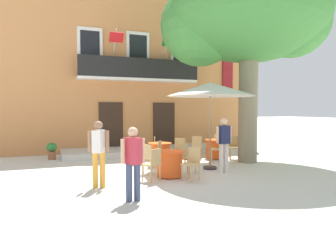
# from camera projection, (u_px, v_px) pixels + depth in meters

# --- Properties ---
(ground_plane) EXTENTS (120.00, 120.00, 0.00)m
(ground_plane) POSITION_uv_depth(u_px,v_px,m) (179.00, 170.00, 10.01)
(ground_plane) COLOR silver
(building_facade) EXTENTS (13.00, 5.09, 7.50)m
(building_facade) POSITION_uv_depth(u_px,v_px,m) (128.00, 76.00, 16.33)
(building_facade) COLOR #CC844C
(building_facade) RESTS_ON ground
(entrance_step_platform) EXTENTS (7.05, 2.14, 0.25)m
(entrance_step_platform) POSITION_uv_depth(u_px,v_px,m) (145.00, 151.00, 13.68)
(entrance_step_platform) COLOR silver
(entrance_step_platform) RESTS_ON ground
(plane_tree) EXTENTS (6.06, 5.32, 7.26)m
(plane_tree) POSITION_uv_depth(u_px,v_px,m) (246.00, 17.00, 11.23)
(plane_tree) COLOR #7F755B
(plane_tree) RESTS_ON ground
(cafe_table_near_tree) EXTENTS (0.86, 0.86, 0.76)m
(cafe_table_near_tree) POSITION_uv_depth(u_px,v_px,m) (170.00, 164.00, 8.92)
(cafe_table_near_tree) COLOR #EA561E
(cafe_table_near_tree) RESTS_ON ground
(cafe_chair_near_tree_0) EXTENTS (0.54, 0.54, 0.91)m
(cafe_chair_near_tree_0) POSITION_uv_depth(u_px,v_px,m) (153.00, 163.00, 8.31)
(cafe_chair_near_tree_0) COLOR tan
(cafe_chair_near_tree_0) RESTS_ON ground
(cafe_chair_near_tree_1) EXTENTS (0.54, 0.54, 0.91)m
(cafe_chair_near_tree_1) POSITION_uv_depth(u_px,v_px,m) (192.00, 161.00, 8.49)
(cafe_chair_near_tree_1) COLOR tan
(cafe_chair_near_tree_1) RESTS_ON ground
(cafe_chair_near_tree_2) EXTENTS (0.52, 0.52, 0.91)m
(cafe_chair_near_tree_2) POSITION_uv_depth(u_px,v_px,m) (186.00, 156.00, 9.47)
(cafe_chair_near_tree_2) COLOR tan
(cafe_chair_near_tree_2) RESTS_ON ground
(cafe_chair_near_tree_3) EXTENTS (0.54, 0.54, 0.91)m
(cafe_chair_near_tree_3) POSITION_uv_depth(u_px,v_px,m) (150.00, 157.00, 9.36)
(cafe_chair_near_tree_3) COLOR tan
(cafe_chair_near_tree_3) RESTS_ON ground
(cafe_table_middle) EXTENTS (0.86, 0.86, 0.76)m
(cafe_table_middle) POSITION_uv_depth(u_px,v_px,m) (160.00, 153.00, 11.12)
(cafe_table_middle) COLOR #EA561E
(cafe_table_middle) RESTS_ON ground
(cafe_chair_middle_0) EXTENTS (0.50, 0.50, 0.91)m
(cafe_chair_middle_0) POSITION_uv_depth(u_px,v_px,m) (180.00, 149.00, 11.24)
(cafe_chair_middle_0) COLOR tan
(cafe_chair_middle_0) RESTS_ON ground
(cafe_chair_middle_1) EXTENTS (0.50, 0.50, 0.91)m
(cafe_chair_middle_1) POSITION_uv_depth(u_px,v_px,m) (157.00, 147.00, 11.86)
(cafe_chair_middle_1) COLOR tan
(cafe_chair_middle_1) RESTS_ON ground
(cafe_chair_middle_2) EXTENTS (0.54, 0.54, 0.91)m
(cafe_chair_middle_2) POSITION_uv_depth(u_px,v_px,m) (139.00, 149.00, 11.11)
(cafe_chair_middle_2) COLOR tan
(cafe_chair_middle_2) RESTS_ON ground
(cafe_chair_middle_3) EXTENTS (0.55, 0.55, 0.91)m
(cafe_chair_middle_3) POSITION_uv_depth(u_px,v_px,m) (157.00, 152.00, 10.37)
(cafe_chair_middle_3) COLOR tan
(cafe_chair_middle_3) RESTS_ON ground
(cafe_table_front) EXTENTS (0.86, 0.86, 0.76)m
(cafe_table_front) POSITION_uv_depth(u_px,v_px,m) (216.00, 149.00, 12.32)
(cafe_table_front) COLOR #EA561E
(cafe_table_front) RESTS_ON ground
(cafe_chair_front_0) EXTENTS (0.54, 0.54, 0.91)m
(cafe_chair_front_0) POSITION_uv_depth(u_px,v_px,m) (197.00, 145.00, 12.31)
(cafe_chair_front_0) COLOR tan
(cafe_chair_front_0) RESTS_ON ground
(cafe_chair_front_1) EXTENTS (0.54, 0.54, 0.91)m
(cafe_chair_front_1) POSITION_uv_depth(u_px,v_px,m) (218.00, 148.00, 11.56)
(cafe_chair_front_1) COLOR tan
(cafe_chair_front_1) RESTS_ON ground
(cafe_chair_front_2) EXTENTS (0.56, 0.56, 0.91)m
(cafe_chair_front_2) POSITION_uv_depth(u_px,v_px,m) (235.00, 146.00, 12.17)
(cafe_chair_front_2) COLOR tan
(cafe_chair_front_2) RESTS_ON ground
(cafe_chair_front_3) EXTENTS (0.56, 0.56, 0.91)m
(cafe_chair_front_3) POSITION_uv_depth(u_px,v_px,m) (217.00, 143.00, 13.04)
(cafe_chair_front_3) COLOR tan
(cafe_chair_front_3) RESTS_ON ground
(cafe_umbrella) EXTENTS (2.90, 2.90, 2.85)m
(cafe_umbrella) POSITION_uv_depth(u_px,v_px,m) (210.00, 90.00, 10.00)
(cafe_umbrella) COLOR #997A56
(cafe_umbrella) RESTS_ON ground
(ground_planter_left) EXTENTS (0.39, 0.39, 0.67)m
(ground_planter_left) POSITION_uv_depth(u_px,v_px,m) (52.00, 150.00, 12.04)
(ground_planter_left) COLOR #995638
(ground_planter_left) RESTS_ON ground
(ground_planter_right) EXTENTS (0.35, 0.35, 0.75)m
(ground_planter_right) POSITION_uv_depth(u_px,v_px,m) (222.00, 141.00, 14.94)
(ground_planter_right) COLOR #47423D
(ground_planter_right) RESTS_ON ground
(pedestrian_near_entrance) EXTENTS (0.53, 0.40, 1.68)m
(pedestrian_near_entrance) POSITION_uv_depth(u_px,v_px,m) (99.00, 150.00, 7.67)
(pedestrian_near_entrance) COLOR gold
(pedestrian_near_entrance) RESTS_ON ground
(pedestrian_mid_plaza) EXTENTS (0.53, 0.24, 1.70)m
(pedestrian_mid_plaza) POSITION_uv_depth(u_px,v_px,m) (224.00, 142.00, 9.51)
(pedestrian_mid_plaza) COLOR silver
(pedestrian_mid_plaza) RESTS_ON ground
(pedestrian_by_tree) EXTENTS (0.53, 0.40, 1.60)m
(pedestrian_by_tree) POSITION_uv_depth(u_px,v_px,m) (133.00, 160.00, 6.54)
(pedestrian_by_tree) COLOR #384260
(pedestrian_by_tree) RESTS_ON ground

